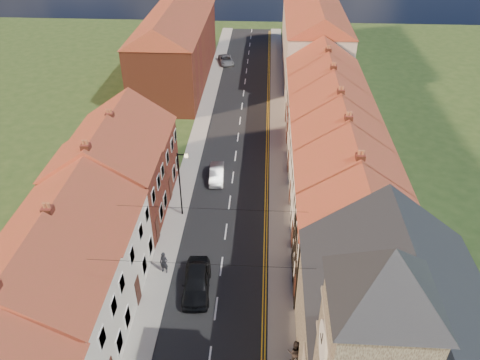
{
  "coord_description": "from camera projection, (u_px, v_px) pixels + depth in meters",
  "views": [
    {
      "loc": [
        2.86,
        -11.18,
        24.89
      ],
      "look_at": [
        1.02,
        20.44,
        3.5
      ],
      "focal_mm": 35.0,
      "sensor_mm": 36.0,
      "label": 1
    }
  ],
  "objects": [
    {
      "name": "cottage_l_pink",
      "position": [
        125.0,
        146.0,
        41.05
      ],
      "size": [
        8.3,
        6.3,
        8.8
      ],
      "color": "brown",
      "rests_on": "ground"
    },
    {
      "name": "block_right_far",
      "position": [
        313.0,
        34.0,
        65.41
      ],
      "size": [
        8.3,
        24.2,
        10.5
      ],
      "color": "#BDAE9F",
      "rests_on": "ground"
    },
    {
      "name": "cottage_r_white_near",
      "position": [
        347.0,
        190.0,
        35.34
      ],
      "size": [
        8.3,
        6.0,
        9.0
      ],
      "color": "silver",
      "rests_on": "ground"
    },
    {
      "name": "cottage_l_cream",
      "position": [
        38.0,
        309.0,
        25.83
      ],
      "size": [
        8.3,
        6.3,
        9.1
      ],
      "color": "silver",
      "rests_on": "ground"
    },
    {
      "name": "cottage_r_white_far",
      "position": [
        327.0,
        101.0,
        48.74
      ],
      "size": [
        8.3,
        5.2,
        9.0
      ],
      "color": "brown",
      "rests_on": "ground"
    },
    {
      "name": "lamppost",
      "position": [
        181.0,
        181.0,
        38.07
      ],
      "size": [
        0.88,
        0.15,
        6.0
      ],
      "color": "black",
      "rests_on": "pavement_left"
    },
    {
      "name": "pedestrian_left_b",
      "position": [
        164.0,
        263.0,
        33.8
      ],
      "size": [
        0.73,
        0.57,
        1.78
      ],
      "primitive_type": "imported",
      "rotation": [
        0.0,
        0.0,
        -0.24
      ],
      "color": "black",
      "rests_on": "pavement_left"
    },
    {
      "name": "cottage_l_white",
      "position": [
        79.0,
        235.0,
        31.21
      ],
      "size": [
        8.3,
        6.9,
        8.8
      ],
      "color": "silver",
      "rests_on": "ground"
    },
    {
      "name": "cottage_r_pink",
      "position": [
        332.0,
        125.0,
        44.27
      ],
      "size": [
        8.3,
        6.0,
        9.0
      ],
      "color": "beige",
      "rests_on": "ground"
    },
    {
      "name": "pavement_left",
      "position": [
        193.0,
        154.0,
        48.32
      ],
      "size": [
        1.8,
        90.0,
        0.12
      ],
      "primitive_type": "cube",
      "color": "#A9A099",
      "rests_on": "ground"
    },
    {
      "name": "car_near",
      "position": [
        197.0,
        282.0,
        32.54
      ],
      "size": [
        2.17,
        4.77,
        1.59
      ],
      "primitive_type": "imported",
      "rotation": [
        0.0,
        0.0,
        0.06
      ],
      "color": "black",
      "rests_on": "ground"
    },
    {
      "name": "cottage_r_cream_mid",
      "position": [
        339.0,
        154.0,
        39.8
      ],
      "size": [
        8.3,
        5.2,
        9.0
      ],
      "color": "silver",
      "rests_on": "ground"
    },
    {
      "name": "pedestrian_right",
      "position": [
        295.0,
        352.0,
        27.61
      ],
      "size": [
        0.92,
        0.74,
        1.78
      ],
      "primitive_type": "imported",
      "rotation": [
        0.0,
        0.0,
        3.06
      ],
      "color": "black",
      "rests_on": "pavement_right"
    },
    {
      "name": "church",
      "position": [
        393.0,
        344.0,
        22.33
      ],
      "size": [
        11.25,
        14.25,
        15.2
      ],
      "color": "#3F342C",
      "rests_on": "ground"
    },
    {
      "name": "cottage_r_cream_far",
      "position": [
        322.0,
        81.0,
        53.21
      ],
      "size": [
        8.3,
        6.0,
        9.0
      ],
      "color": "#BDAE9F",
      "rests_on": "ground"
    },
    {
      "name": "pavement_right",
      "position": [
        278.0,
        157.0,
        47.89
      ],
      "size": [
        1.8,
        90.0,
        0.12
      ],
      "primitive_type": "cube",
      "color": "#A9A099",
      "rests_on": "ground"
    },
    {
      "name": "cottage_r_tudor",
      "position": [
        358.0,
        237.0,
        30.87
      ],
      "size": [
        8.3,
        5.2,
        9.0
      ],
      "color": "#BDAE9F",
      "rests_on": "ground"
    },
    {
      "name": "cottage_l_brick_mid",
      "position": [
        105.0,
        182.0,
        36.17
      ],
      "size": [
        8.3,
        5.7,
        9.1
      ],
      "color": "brown",
      "rests_on": "ground"
    },
    {
      "name": "car_mid",
      "position": [
        217.0,
        174.0,
        44.25
      ],
      "size": [
        1.5,
        3.8,
        1.23
      ],
      "primitive_type": "imported",
      "rotation": [
        0.0,
        0.0,
        0.05
      ],
      "color": "#A2A6AA",
      "rests_on": "ground"
    },
    {
      "name": "block_left_far",
      "position": [
        176.0,
        42.0,
        62.17
      ],
      "size": [
        8.3,
        24.2,
        10.5
      ],
      "color": "brown",
      "rests_on": "ground"
    },
    {
      "name": "car_distant",
      "position": [
        226.0,
        60.0,
        70.11
      ],
      "size": [
        2.88,
        4.59,
        1.18
      ],
      "primitive_type": "imported",
      "rotation": [
        0.0,
        0.0,
        0.23
      ],
      "color": "#979B9E",
      "rests_on": "ground"
    },
    {
      "name": "road",
      "position": [
        236.0,
        156.0,
        48.13
      ],
      "size": [
        7.0,
        90.0,
        0.02
      ],
      "primitive_type": "cube",
      "color": "black",
      "rests_on": "ground"
    }
  ]
}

